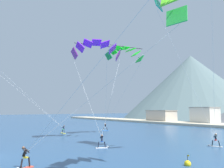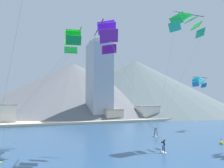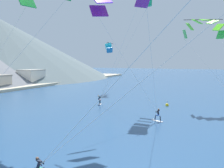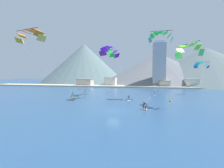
{
  "view_description": "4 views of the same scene",
  "coord_description": "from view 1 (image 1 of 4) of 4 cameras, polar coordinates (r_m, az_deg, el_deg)",
  "views": [
    {
      "loc": [
        24.71,
        -2.81,
        4.64
      ],
      "look_at": [
        -1.47,
        16.48,
        8.48
      ],
      "focal_mm": 35.0,
      "sensor_mm": 36.0,
      "label": 1
    },
    {
      "loc": [
        -17.1,
        -12.2,
        6.03
      ],
      "look_at": [
        -1.78,
        18.7,
        8.56
      ],
      "focal_mm": 40.0,
      "sensor_mm": 36.0,
      "label": 2
    },
    {
      "loc": [
        -28.52,
        5.06,
        7.69
      ],
      "look_at": [
        -1.63,
        17.05,
        4.88
      ],
      "focal_mm": 40.0,
      "sensor_mm": 36.0,
      "label": 3
    },
    {
      "loc": [
        5.64,
        -29.25,
        7.37
      ],
      "look_at": [
        -2.58,
        11.38,
        4.68
      ],
      "focal_mm": 24.0,
      "sensor_mm": 36.0,
      "label": 4
    }
  ],
  "objects": [
    {
      "name": "parafoil_kite_far_left",
      "position": [
        35.45,
        -4.07,
        9.34
      ],
      "size": [
        8.4,
        7.83,
        14.41
      ],
      "color": "#771F8D"
    },
    {
      "name": "race_marker_buoy",
      "position": [
        20.41,
        19.16,
        -19.07
      ],
      "size": [
        0.56,
        0.56,
        1.02
      ],
      "color": "yellow",
      "rests_on": "ground"
    },
    {
      "name": "kitesurfer_near_lead",
      "position": [
        49.75,
        -2.03,
        -11.53
      ],
      "size": [
        1.2,
        1.71,
        1.69
      ],
      "color": "#337FDB",
      "rests_on": "ground"
    },
    {
      "name": "shore_building_quay_east",
      "position": [
        75.25,
        23.11,
        -7.64
      ],
      "size": [
        7.12,
        6.58,
        5.5
      ],
      "color": "silver",
      "rests_on": "ground"
    },
    {
      "name": "kitesurfer_near_trail",
      "position": [
        45.43,
        -12.73,
        -11.89
      ],
      "size": [
        1.75,
        0.57,
        1.63
      ],
      "color": "yellow",
      "rests_on": "ground"
    },
    {
      "name": "kitesurfer_far_left",
      "position": [
        27.62,
        -2.22,
        -15.4
      ],
      "size": [
        1.1,
        1.74,
        1.71
      ],
      "color": "white",
      "rests_on": "ground"
    },
    {
      "name": "mountain_peak_central_summit",
      "position": [
        137.82,
        20.05,
        -0.53
      ],
      "size": [
        80.69,
        80.69,
        37.17
      ],
      "color": "slate",
      "rests_on": "ground"
    },
    {
      "name": "parafoil_kite_near_lead",
      "position": [
        41.68,
        3.29,
        8.17
      ],
      "size": [
        11.55,
        7.61,
        15.03
      ],
      "color": "#109035"
    },
    {
      "name": "kitesurfer_far_right",
      "position": [
        31.44,
        25.09,
        -13.68
      ],
      "size": [
        1.78,
        0.88,
        1.72
      ],
      "color": "white",
      "rests_on": "ground"
    },
    {
      "name": "kitesurfer_mid_center",
      "position": [
        19.54,
        -22.2,
        -18.29
      ],
      "size": [
        1.19,
        1.72,
        1.79
      ],
      "color": "#E54C33",
      "rests_on": "ground"
    },
    {
      "name": "shore_building_harbour_front",
      "position": [
        82.76,
        12.76,
        -8.24
      ],
      "size": [
        9.62,
        6.83,
        4.47
      ],
      "color": "beige",
      "rests_on": "ground"
    }
  ]
}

